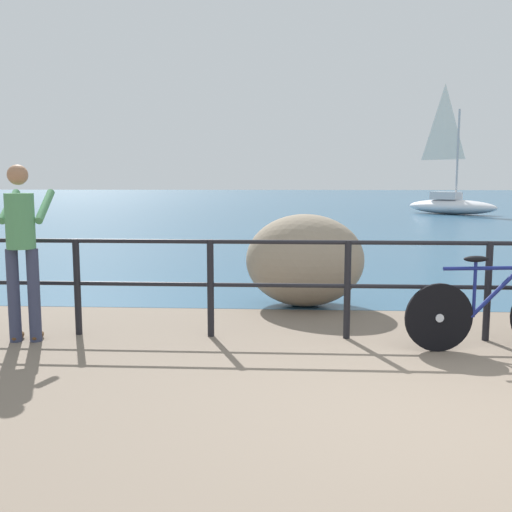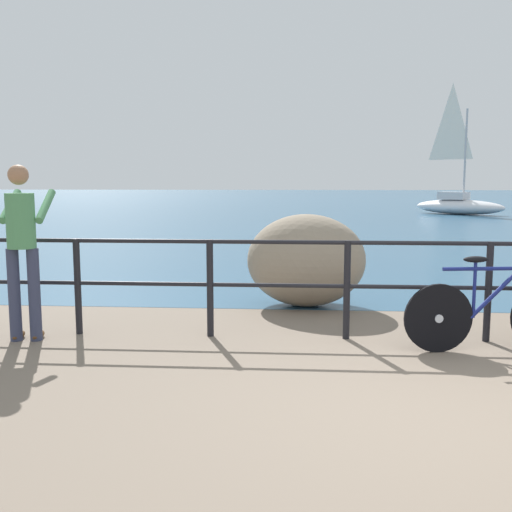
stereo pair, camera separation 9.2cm
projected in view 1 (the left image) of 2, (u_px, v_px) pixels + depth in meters
The scene contains 7 objects.
ground_plane at pixel (321, 222), 23.81m from camera, with size 120.00×120.00×0.10m, color #756656.
sea_surface at pixel (304, 198), 51.90m from camera, with size 120.00×90.00×0.01m, color #2D5675.
promenade_railing at pixel (417, 278), 5.96m from camera, with size 9.96×0.07×1.02m.
bicycle at pixel (507, 303), 5.61m from camera, with size 1.69×0.48×0.92m.
person_at_railing at pixel (22, 244), 5.86m from camera, with size 0.50×0.66×1.78m.
breakwater_boulder_main at pixel (305, 260), 7.58m from camera, with size 1.53×1.17×1.20m.
sailboat at pixel (451, 199), 27.95m from camera, with size 4.16×3.89×6.16m.
Camera 1 is at (-1.31, -3.91, 1.63)m, focal length 41.16 mm.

